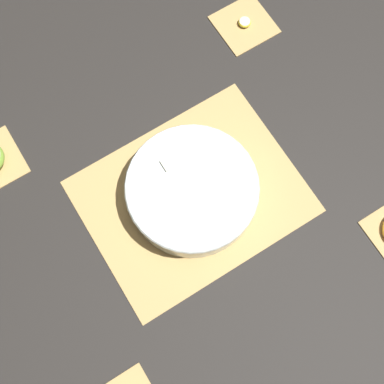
{
  "coord_description": "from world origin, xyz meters",
  "views": [
    {
      "loc": [
        -0.17,
        -0.27,
        1.07
      ],
      "look_at": [
        0.0,
        0.0,
        0.03
      ],
      "focal_mm": 50.0,
      "sensor_mm": 36.0,
      "label": 1
    }
  ],
  "objects": [
    {
      "name": "ground_plane",
      "position": [
        0.0,
        0.0,
        0.0
      ],
      "size": [
        6.0,
        6.0,
        0.0
      ],
      "primitive_type": "plane",
      "color": "black"
    },
    {
      "name": "bamboo_mat_center",
      "position": [
        -0.0,
        0.0,
        0.0
      ],
      "size": [
        0.44,
        0.35,
        0.01
      ],
      "color": "tan",
      "rests_on": "ground_plane"
    },
    {
      "name": "coaster_mat_far_right",
      "position": [
        0.32,
        0.29,
        0.0
      ],
      "size": [
        0.12,
        0.12,
        0.01
      ],
      "color": "tan",
      "rests_on": "ground_plane"
    },
    {
      "name": "fruit_salad_bowl",
      "position": [
        0.0,
        0.0,
        0.04
      ],
      "size": [
        0.27,
        0.27,
        0.07
      ],
      "color": "silver",
      "rests_on": "bamboo_mat_center"
    },
    {
      "name": "banana_coin_single",
      "position": [
        0.32,
        0.29,
        0.01
      ],
      "size": [
        0.03,
        0.03,
        0.01
      ],
      "color": "#F4EABC",
      "rests_on": "coaster_mat_far_right"
    }
  ]
}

